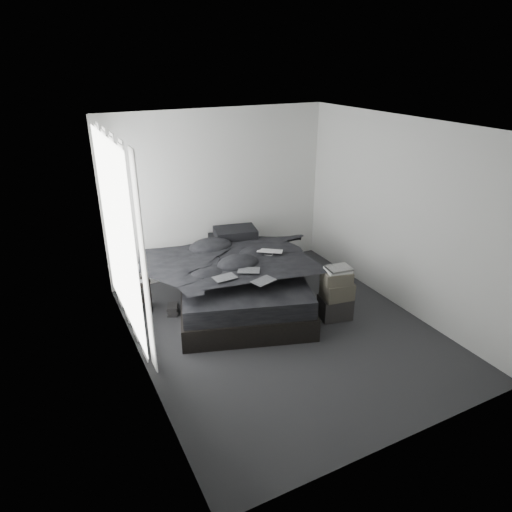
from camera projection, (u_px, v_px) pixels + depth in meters
name	position (u px, v px, depth m)	size (l,w,h in m)	color
floor	(284.00, 331.00, 5.95)	(3.60, 4.20, 0.01)	#2B2B2D
ceiling	(289.00, 126.00, 4.90)	(3.60, 4.20, 0.01)	white
wall_back	(219.00, 194.00, 7.14)	(3.60, 0.01, 2.60)	silver
wall_front	(416.00, 323.00, 3.71)	(3.60, 0.01, 2.60)	silver
wall_left	(135.00, 267.00, 4.68)	(0.01, 4.20, 2.60)	silver
wall_right	(401.00, 216.00, 6.16)	(0.01, 4.20, 2.60)	silver
window_left	(118.00, 234.00, 5.40)	(0.02, 2.00, 2.30)	white
curtain_left	(123.00, 239.00, 5.45)	(0.06, 2.12, 2.48)	white
bed	(241.00, 294.00, 6.55)	(1.70, 2.25, 0.31)	black
mattress	(241.00, 277.00, 6.44)	(1.64, 2.18, 0.24)	black
duvet	(241.00, 262.00, 6.29)	(1.66, 1.92, 0.26)	black
pillow_lower	(230.00, 241.00, 7.14)	(0.68, 0.46, 0.15)	black
pillow_upper	(235.00, 233.00, 7.07)	(0.63, 0.44, 0.14)	black
laptop	(269.00, 248.00, 6.38)	(0.36, 0.23, 0.03)	silver
comic_a	(225.00, 272.00, 5.70)	(0.28, 0.19, 0.01)	black
comic_b	(249.00, 264.00, 5.89)	(0.28, 0.19, 0.01)	black
comic_c	(264.00, 274.00, 5.61)	(0.28, 0.19, 0.01)	black
side_stand	(138.00, 289.00, 6.31)	(0.35, 0.35, 0.65)	black
papers	(136.00, 268.00, 6.17)	(0.25, 0.19, 0.01)	white
floor_books	(173.00, 310.00, 6.30)	(0.14, 0.19, 0.14)	black
box_lower	(335.00, 307.00, 6.20)	(0.41, 0.32, 0.30)	black
box_mid	(337.00, 290.00, 6.09)	(0.38, 0.30, 0.23)	#545043
box_upper	(337.00, 277.00, 6.01)	(0.37, 0.29, 0.16)	#545043
art_book_white	(338.00, 270.00, 5.98)	(0.31, 0.25, 0.03)	silver
art_book_snake	(339.00, 268.00, 5.96)	(0.30, 0.24, 0.03)	silver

